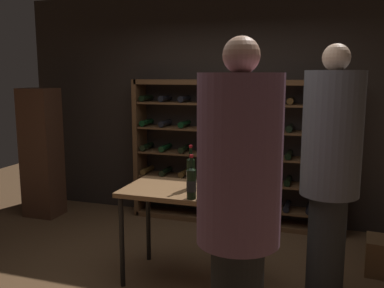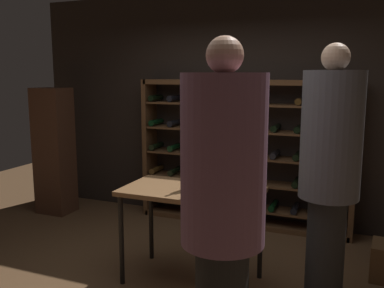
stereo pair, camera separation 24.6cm
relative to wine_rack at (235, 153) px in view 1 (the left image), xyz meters
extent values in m
plane|color=brown|center=(-0.09, -1.77, -0.89)|extent=(9.96, 9.96, 0.00)
cube|color=black|center=(-0.09, 0.21, 0.54)|extent=(5.70, 0.10, 2.87)
cube|color=brown|center=(-1.28, 0.00, 0.00)|extent=(0.06, 0.32, 1.78)
cube|color=brown|center=(1.28, 0.00, 0.00)|extent=(0.06, 0.32, 1.78)
cube|color=brown|center=(0.00, 0.00, 0.86)|extent=(2.55, 0.32, 0.06)
cube|color=brown|center=(0.00, 0.00, -0.86)|extent=(2.55, 0.32, 0.06)
cube|color=brown|center=(0.00, 0.00, -0.67)|extent=(2.47, 0.32, 0.02)
cylinder|color=black|center=(-1.18, 0.00, -0.61)|extent=(0.08, 0.30, 0.08)
cylinder|color=black|center=(-0.92, 0.00, -0.61)|extent=(0.08, 0.30, 0.08)
cylinder|color=black|center=(-0.39, 0.00, -0.61)|extent=(0.08, 0.30, 0.08)
cylinder|color=black|center=(-0.13, 0.00, -0.61)|extent=(0.08, 0.30, 0.08)
cylinder|color=black|center=(0.13, 0.00, -0.61)|extent=(0.08, 0.30, 0.08)
cylinder|color=black|center=(0.39, 0.00, -0.61)|extent=(0.08, 0.30, 0.08)
cylinder|color=black|center=(0.65, 0.00, -0.61)|extent=(0.08, 0.30, 0.08)
cylinder|color=black|center=(0.91, 0.00, -0.61)|extent=(0.08, 0.30, 0.08)
cylinder|color=black|center=(1.18, 0.00, -0.61)|extent=(0.08, 0.30, 0.08)
cube|color=brown|center=(0.00, 0.00, -0.35)|extent=(2.47, 0.32, 0.02)
cylinder|color=#4C3314|center=(-1.18, 0.00, -0.30)|extent=(0.08, 0.30, 0.08)
cylinder|color=black|center=(-0.92, 0.00, -0.30)|extent=(0.08, 0.30, 0.08)
cylinder|color=#4C3314|center=(-0.65, 0.00, -0.30)|extent=(0.08, 0.30, 0.08)
cylinder|color=black|center=(-0.13, 0.00, -0.30)|extent=(0.08, 0.30, 0.08)
cylinder|color=black|center=(0.65, 0.00, -0.30)|extent=(0.08, 0.30, 0.08)
cylinder|color=#4C3314|center=(0.91, 0.00, -0.30)|extent=(0.08, 0.30, 0.08)
cylinder|color=black|center=(1.18, 0.00, -0.30)|extent=(0.08, 0.30, 0.08)
cube|color=brown|center=(0.00, 0.00, -0.03)|extent=(2.47, 0.32, 0.02)
cylinder|color=black|center=(-1.18, 0.00, 0.02)|extent=(0.08, 0.30, 0.08)
cylinder|color=black|center=(-0.92, 0.00, 0.02)|extent=(0.08, 0.30, 0.08)
cylinder|color=black|center=(-0.65, 0.00, 0.02)|extent=(0.08, 0.30, 0.08)
cylinder|color=black|center=(-0.39, 0.00, 0.02)|extent=(0.08, 0.30, 0.08)
cylinder|color=black|center=(-0.13, 0.00, 0.02)|extent=(0.08, 0.30, 0.08)
cylinder|color=#4C3314|center=(0.13, 0.00, 0.02)|extent=(0.08, 0.30, 0.08)
cylinder|color=black|center=(0.39, 0.00, 0.02)|extent=(0.08, 0.30, 0.08)
cylinder|color=black|center=(0.65, 0.00, 0.02)|extent=(0.08, 0.30, 0.08)
cylinder|color=#4C3314|center=(0.91, 0.00, 0.02)|extent=(0.08, 0.30, 0.08)
cylinder|color=black|center=(1.18, 0.00, 0.02)|extent=(0.08, 0.30, 0.08)
cube|color=brown|center=(0.00, 0.00, 0.28)|extent=(2.47, 0.32, 0.02)
cylinder|color=black|center=(-1.18, 0.00, 0.34)|extent=(0.08, 0.30, 0.08)
cylinder|color=black|center=(-0.92, 0.00, 0.34)|extent=(0.08, 0.30, 0.08)
cylinder|color=black|center=(-0.65, 0.00, 0.34)|extent=(0.08, 0.30, 0.08)
cylinder|color=black|center=(-0.39, 0.00, 0.34)|extent=(0.08, 0.30, 0.08)
cylinder|color=#4C3314|center=(-0.13, 0.00, 0.34)|extent=(0.08, 0.30, 0.08)
cylinder|color=black|center=(0.13, 0.00, 0.34)|extent=(0.08, 0.30, 0.08)
cylinder|color=black|center=(0.39, 0.00, 0.34)|extent=(0.08, 0.30, 0.08)
cylinder|color=black|center=(0.65, 0.00, 0.34)|extent=(0.08, 0.30, 0.08)
cylinder|color=black|center=(0.91, 0.00, 0.34)|extent=(0.08, 0.30, 0.08)
cylinder|color=#4C3314|center=(1.18, 0.00, 0.34)|extent=(0.08, 0.30, 0.08)
cube|color=brown|center=(0.00, 0.00, 0.60)|extent=(2.47, 0.32, 0.02)
cylinder|color=black|center=(-1.18, 0.00, 0.65)|extent=(0.08, 0.30, 0.08)
cylinder|color=black|center=(-0.92, 0.00, 0.65)|extent=(0.08, 0.30, 0.08)
cylinder|color=black|center=(-0.65, 0.00, 0.65)|extent=(0.08, 0.30, 0.08)
cylinder|color=black|center=(-0.39, 0.00, 0.65)|extent=(0.08, 0.30, 0.08)
cylinder|color=black|center=(-0.13, 0.00, 0.65)|extent=(0.08, 0.30, 0.08)
cylinder|color=black|center=(0.13, 0.00, 0.65)|extent=(0.08, 0.30, 0.08)
cylinder|color=#4C3314|center=(0.65, 0.00, 0.65)|extent=(0.08, 0.30, 0.08)
cylinder|color=black|center=(0.91, 0.00, 0.65)|extent=(0.08, 0.30, 0.08)
cylinder|color=black|center=(1.18, 0.00, 0.65)|extent=(0.08, 0.30, 0.08)
cube|color=brown|center=(-0.03, -1.60, -0.06)|extent=(1.21, 0.66, 0.04)
cylinder|color=black|center=(-0.58, -1.88, -0.48)|extent=(0.04, 0.04, 0.82)
cylinder|color=black|center=(0.53, -1.88, -0.48)|extent=(0.04, 0.04, 0.82)
cylinder|color=black|center=(-0.58, -1.32, -0.48)|extent=(0.04, 0.04, 0.82)
cylinder|color=black|center=(0.53, -1.32, -0.48)|extent=(0.04, 0.04, 0.82)
cylinder|color=black|center=(1.10, -1.57, -0.44)|extent=(0.30, 0.30, 0.90)
cylinder|color=#4C4C51|center=(1.10, -1.57, 0.50)|extent=(0.46, 0.46, 0.98)
sphere|color=tan|center=(1.10, -1.57, 1.08)|extent=(0.21, 0.21, 0.21)
cylinder|color=#7A516B|center=(0.61, -2.70, 0.48)|extent=(0.48, 0.48, 0.96)
sphere|color=#AD7A5B|center=(0.61, -2.70, 1.05)|extent=(0.21, 0.21, 0.21)
cube|color=#4C2D1E|center=(-2.46, -0.48, -0.05)|extent=(0.44, 0.36, 1.68)
cylinder|color=black|center=(-0.05, -1.58, 0.09)|extent=(0.07, 0.07, 0.26)
cone|color=black|center=(-0.05, -1.58, 0.23)|extent=(0.07, 0.07, 0.03)
cylinder|color=black|center=(-0.05, -1.58, 0.29)|extent=(0.03, 0.03, 0.08)
cylinder|color=maroon|center=(-0.05, -1.58, 0.34)|extent=(0.03, 0.03, 0.02)
cylinder|color=silver|center=(-0.05, -1.58, 0.08)|extent=(0.08, 0.08, 0.10)
cylinder|color=black|center=(0.05, -1.87, 0.08)|extent=(0.08, 0.08, 0.24)
cone|color=black|center=(0.05, -1.87, 0.21)|extent=(0.08, 0.08, 0.03)
cylinder|color=black|center=(0.05, -1.87, 0.26)|extent=(0.03, 0.03, 0.08)
cylinder|color=maroon|center=(0.05, -1.87, 0.31)|extent=(0.03, 0.03, 0.02)
cylinder|color=black|center=(0.05, -1.87, 0.07)|extent=(0.08, 0.08, 0.09)
cylinder|color=black|center=(0.19, -1.72, 0.08)|extent=(0.08, 0.08, 0.24)
cone|color=black|center=(0.19, -1.72, 0.21)|extent=(0.08, 0.08, 0.03)
cylinder|color=black|center=(0.19, -1.72, 0.27)|extent=(0.03, 0.03, 0.09)
cylinder|color=maroon|center=(0.19, -1.72, 0.33)|extent=(0.03, 0.03, 0.02)
cylinder|color=silver|center=(0.19, -1.72, 0.07)|extent=(0.08, 0.08, 0.09)
cylinder|color=silver|center=(0.28, -1.66, -0.03)|extent=(0.07, 0.07, 0.00)
cylinder|color=silver|center=(0.28, -1.66, 0.00)|extent=(0.01, 0.01, 0.07)
cone|color=silver|center=(0.28, -1.66, 0.07)|extent=(0.08, 0.08, 0.06)
cylinder|color=#590A14|center=(0.28, -1.66, 0.06)|extent=(0.05, 0.05, 0.02)
camera|label=1|loc=(1.06, -4.96, 0.95)|focal=39.10mm
camera|label=2|loc=(1.29, -4.88, 0.95)|focal=39.10mm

